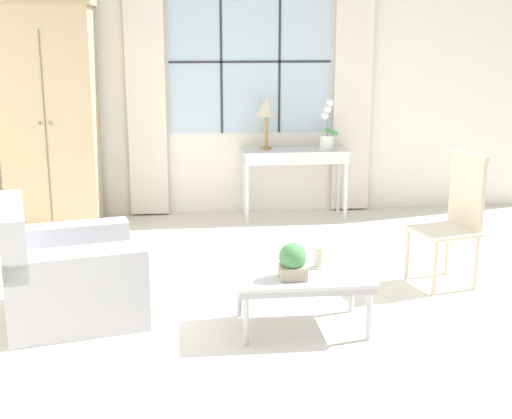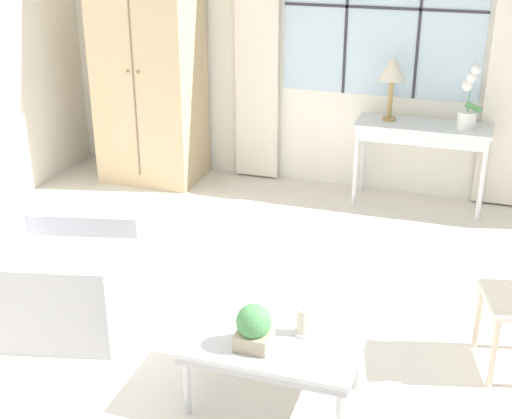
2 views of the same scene
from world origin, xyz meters
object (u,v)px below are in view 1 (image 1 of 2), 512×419
Objects in this scene: side_chair_wooden at (455,213)px; pillar_candle at (319,258)px; armchair_upholstered at (68,278)px; armoire at (51,116)px; coffee_table at (302,279)px; console_table at (295,158)px; potted_orchid at (327,131)px; potted_plant_small at (293,261)px; table_lamp at (266,109)px.

pillar_candle is at bearing -151.40° from side_chair_wooden.
pillar_candle is at bearing -10.19° from armchair_upholstered.
coffee_table is (2.09, -2.89, -0.79)m from armoire.
armchair_upholstered is 1.26× the size of coffee_table.
potted_orchid is at bearing -3.67° from console_table.
armoire is 13.93× the size of pillar_candle.
potted_orchid is 3.55m from armchair_upholstered.
armoire reaches higher than armchair_upholstered.
potted_orchid reaches higher than potted_plant_small.
armoire is 2.50× the size of coffee_table.
side_chair_wooden reaches higher than potted_plant_small.
armchair_upholstered is at bearing -79.13° from armoire.
side_chair_wooden is 1.17× the size of coffee_table.
potted_orchid is 0.51× the size of side_chair_wooden.
armchair_upholstered is (0.48, -2.49, -0.86)m from armoire.
armoire is at bearing 128.33° from pillar_candle.
table_lamp is 0.69m from potted_orchid.
console_table is 0.45m from potted_orchid.
armoire is 4.08m from side_chair_wooden.
armchair_upholstered is 7.03× the size of pillar_candle.
side_chair_wooden is at bearing 28.60° from pillar_candle.
potted_orchid is (0.65, -0.06, -0.24)m from table_lamp.
potted_plant_small is (-0.50, -3.08, -0.13)m from console_table.
side_chair_wooden is at bearing -75.36° from potted_orchid.
potted_orchid is 3.11m from coffee_table.
potted_plant_small is (-1.43, -0.85, -0.07)m from side_chair_wooden.
coffee_table is (-1.34, -0.75, -0.23)m from side_chair_wooden.
potted_orchid is at bearing 1.41° from armoire.
potted_orchid is 2.26× the size of potted_plant_small.
console_table is 1.26× the size of coffee_table.
coffee_table is at bearing -13.88° from armchair_upholstered.
side_chair_wooden reaches higher than console_table.
console_table is at bearing 80.70° from potted_plant_small.
armoire is 2.56m from console_table.
armoire is at bearing -176.71° from table_lamp.
console_table is 3.31m from armchair_upholstered.
side_chair_wooden is (0.58, -2.21, -0.35)m from potted_orchid.
armchair_upholstered reaches higher than pillar_candle.
potted_orchid reaches higher than side_chair_wooden.
table_lamp is 3.19m from potted_plant_small.
console_table reaches higher than pillar_candle.
table_lamp is 3.12m from coffee_table.
side_chair_wooden reaches higher than coffee_table.
pillar_candle is (2.21, -2.80, -0.67)m from armoire.
armoire is 2.15× the size of side_chair_wooden.
table_lamp is at bearing 118.37° from side_chair_wooden.
coffee_table is 0.19m from pillar_candle.
table_lamp is 3.43× the size of pillar_candle.
console_table reaches higher than potted_plant_small.
console_table is (2.51, 0.09, -0.49)m from armoire.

